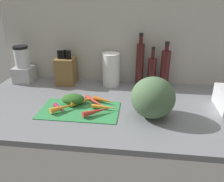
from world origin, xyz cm
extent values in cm
cube|color=slate|center=(0.00, 0.00, -1.50)|extent=(170.00, 80.00, 3.00)
cube|color=#BCB7AD|center=(0.00, 38.50, 30.00)|extent=(170.00, 3.00, 60.00)
cube|color=#338C4C|center=(-20.42, -9.49, 0.40)|extent=(42.54, 24.36, 0.80)
cone|color=orange|center=(-19.44, -2.22, 2.60)|extent=(15.25, 13.18, 3.60)
cone|color=#B2264C|center=(-30.55, -11.85, 2.03)|extent=(9.59, 9.09, 2.47)
cone|color=orange|center=(-28.74, -11.54, 2.38)|extent=(12.67, 11.86, 3.17)
cone|color=orange|center=(-8.44, 0.17, 2.26)|extent=(13.00, 6.81, 2.93)
cone|color=orange|center=(-6.69, -7.72, 1.98)|extent=(14.96, 4.00, 2.35)
cone|color=red|center=(-9.73, -13.11, 2.32)|extent=(15.22, 11.95, 3.04)
cone|color=red|center=(-12.81, -2.39, 2.13)|extent=(14.90, 13.97, 2.66)
ellipsoid|color=#2D6023|center=(-25.63, -3.05, 3.52)|extent=(12.84, 9.88, 5.43)
ellipsoid|color=#4C6B47|center=(18.19, -10.93, 10.57)|extent=(22.14, 21.17, 21.15)
cube|color=brown|center=(-39.09, 28.39, 9.12)|extent=(12.42, 13.07, 18.24)
cylinder|color=black|center=(-42.72, 26.69, 20.99)|extent=(1.97, 1.97, 5.50)
cylinder|color=black|center=(-41.27, 27.09, 20.99)|extent=(1.60, 1.60, 5.50)
cylinder|color=black|center=(-39.82, 27.36, 20.99)|extent=(2.02, 2.02, 5.50)
cylinder|color=black|center=(-38.37, 28.88, 20.99)|extent=(2.10, 2.10, 5.50)
cylinder|color=black|center=(-36.92, 27.33, 20.99)|extent=(1.82, 1.82, 5.50)
cylinder|color=black|center=(-35.47, 27.26, 20.99)|extent=(2.13, 2.13, 5.50)
cube|color=#B2B2B7|center=(-69.77, 28.00, 5.47)|extent=(12.85, 12.85, 10.94)
cylinder|color=silver|center=(-69.77, 28.00, 17.44)|extent=(9.64, 9.64, 13.01)
cylinder|color=black|center=(-69.77, 28.00, 24.85)|extent=(9.83, 9.83, 1.80)
cylinder|color=white|center=(-8.05, 29.50, 11.06)|extent=(11.65, 11.65, 22.11)
cylinder|color=#471919|center=(10.98, 32.11, 14.15)|extent=(5.20, 5.20, 28.30)
cylinder|color=#471919|center=(10.98, 32.11, 30.95)|extent=(2.44, 2.44, 5.29)
cylinder|color=black|center=(10.98, 32.11, 34.39)|extent=(2.81, 2.81, 1.60)
cylinder|color=#471919|center=(19.11, 30.32, 9.69)|extent=(5.63, 5.63, 19.38)
cylinder|color=#471919|center=(19.11, 30.32, 22.36)|extent=(2.08, 2.08, 5.96)
cylinder|color=black|center=(19.11, 30.32, 26.14)|extent=(2.40, 2.40, 1.60)
cylinder|color=#471919|center=(27.46, 29.93, 12.38)|extent=(6.06, 6.06, 24.76)
cylinder|color=#471919|center=(27.46, 29.93, 26.85)|extent=(2.56, 2.56, 4.19)
cylinder|color=black|center=(27.46, 29.93, 29.74)|extent=(2.95, 2.95, 1.60)
camera|label=1|loc=(10.45, -115.04, 59.00)|focal=36.40mm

